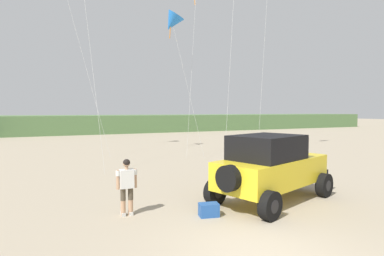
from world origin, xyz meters
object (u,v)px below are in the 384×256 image
(jeep, at_px, (271,166))
(kite_white_parafoil, at_px, (172,22))
(person_watching, at_px, (127,184))
(cooler_box, at_px, (209,210))

(jeep, xyz_separation_m, kite_white_parafoil, (0.72, 11.15, 7.72))
(person_watching, distance_m, cooler_box, 2.51)
(jeep, bearing_deg, cooler_box, -169.19)
(jeep, bearing_deg, kite_white_parafoil, 86.29)
(cooler_box, relative_size, kite_white_parafoil, 0.06)
(cooler_box, bearing_deg, person_watching, 164.96)
(person_watching, height_order, kite_white_parafoil, kite_white_parafoil)
(person_watching, bearing_deg, cooler_box, -26.58)
(jeep, relative_size, person_watching, 3.00)
(jeep, distance_m, person_watching, 4.84)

